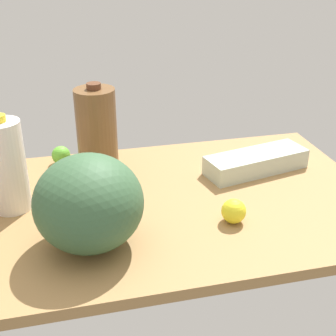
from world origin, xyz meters
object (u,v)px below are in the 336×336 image
Objects in this scene: lime_far_back at (61,155)px; milk_jug at (7,166)px; chocolate_milk_jug at (97,132)px; lemon_loose at (234,211)px; egg_carton at (256,162)px; lime_near_front at (67,191)px; watermelon at (89,203)px.

milk_jug is at bearing 61.36° from lime_far_back.
chocolate_milk_jug reaches higher than lemon_loose.
lime_near_front is (59.48, 4.77, -0.21)cm from egg_carton.
chocolate_milk_jug is 18.13cm from lime_far_back.
egg_carton is at bearing -123.39° from lemon_loose.
milk_jug is at bearing -7.90° from egg_carton.
milk_jug is at bearing -20.30° from lemon_loose.
chocolate_milk_jug reaches higher than egg_carton.
milk_jug reaches higher than lemon_loose.
lime_far_back is (42.61, -46.52, -0.23)cm from lemon_loose.
lime_far_back is (0.79, -24.51, 0.20)cm from lime_near_front.
lemon_loose is (-31.04, 37.55, -10.45)cm from chocolate_milk_jug.
chocolate_milk_jug is 1.12× the size of watermelon.
milk_jug is at bearing -48.76° from watermelon.
milk_jug reaches higher than lime_far_back.
lime_far_back is (-13.98, -25.59, -9.74)cm from milk_jug.
watermelon reaches higher than lime_far_back.
watermelon is 4.58× the size of lime_near_front.
lime_far_back is at bearing -118.64° from milk_jug.
watermelon is at bearing 2.28° from lemon_loose.
lemon_loose is at bearing 152.24° from lime_near_front.
milk_jug is 61.08cm from lemon_loose.
milk_jug is (74.25, 5.85, 9.73)cm from egg_carton.
milk_jug is (25.55, 16.62, -0.94)cm from chocolate_milk_jug.
watermelon is 37.92cm from lemon_loose.
lime_far_back reaches higher than lime_near_front.
lemon_loose reaches higher than lime_near_front.
lemon_loose reaches higher than egg_carton.
watermelon is 29.81cm from milk_jug.
egg_carton is 59.67cm from lime_near_front.
milk_jug is 4.79× the size of lime_near_front.
lemon_loose is at bearing 44.20° from egg_carton.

